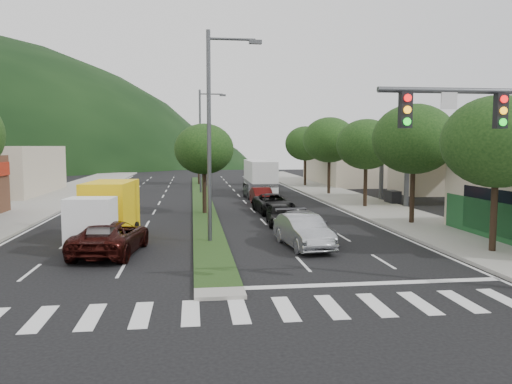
{
  "coord_description": "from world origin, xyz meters",
  "views": [
    {
      "loc": [
        -0.81,
        -15.7,
        4.67
      ],
      "look_at": [
        2.97,
        13.79,
        1.89
      ],
      "focal_mm": 35.0,
      "sensor_mm": 36.0,
      "label": 1
    }
  ],
  "objects": [
    {
      "name": "tree_r_c",
      "position": [
        12.0,
        20.0,
        4.75
      ],
      "size": [
        4.4,
        4.4,
        6.48
      ],
      "color": "black",
      "rests_on": "sidewalk_right"
    },
    {
      "name": "median",
      "position": [
        0.0,
        28.0,
        0.06
      ],
      "size": [
        1.6,
        56.0,
        0.12
      ],
      "primitive_type": "cube",
      "color": "#1D3714",
      "rests_on": "ground"
    },
    {
      "name": "car_queue_b",
      "position": [
        4.64,
        7.98,
        0.7
      ],
      "size": [
        2.48,
        5.02,
        1.4
      ],
      "primitive_type": "imported",
      "rotation": [
        0.0,
        0.0,
        0.11
      ],
      "color": "#535358",
      "rests_on": "ground"
    },
    {
      "name": "tree_med_near",
      "position": [
        0.0,
        18.0,
        4.43
      ],
      "size": [
        4.0,
        4.0,
        6.02
      ],
      "color": "black",
      "rests_on": "median"
    },
    {
      "name": "tree_med_far",
      "position": [
        0.0,
        44.0,
        5.01
      ],
      "size": [
        4.8,
        4.8,
        6.94
      ],
      "color": "black",
      "rests_on": "median"
    },
    {
      "name": "streetlight_near",
      "position": [
        0.21,
        8.0,
        5.58
      ],
      "size": [
        2.6,
        0.25,
        10.0
      ],
      "color": "#47494C",
      "rests_on": "ground"
    },
    {
      "name": "car_queue_d",
      "position": [
        4.72,
        17.98,
        0.67
      ],
      "size": [
        2.56,
        4.98,
        1.34
      ],
      "primitive_type": "imported",
      "rotation": [
        0.0,
        0.0,
        0.07
      ],
      "color": "black",
      "rests_on": "ground"
    },
    {
      "name": "crosswalk",
      "position": [
        0.0,
        -2.0,
        0.01
      ],
      "size": [
        19.0,
        2.2,
        0.01
      ],
      "primitive_type": "cube",
      "color": "silver",
      "rests_on": "ground"
    },
    {
      "name": "tree_r_b",
      "position": [
        12.0,
        12.0,
        5.04
      ],
      "size": [
        4.8,
        4.8,
        6.94
      ],
      "color": "black",
      "rests_on": "sidewalk_right"
    },
    {
      "name": "sidewalk_left",
      "position": [
        -13.0,
        25.0,
        0.07
      ],
      "size": [
        6.0,
        90.0,
        0.15
      ],
      "primitive_type": "cube",
      "color": "gray",
      "rests_on": "ground"
    },
    {
      "name": "tree_r_d",
      "position": [
        12.0,
        30.0,
        5.18
      ],
      "size": [
        5.0,
        5.0,
        7.17
      ],
      "color": "black",
      "rests_on": "sidewalk_right"
    },
    {
      "name": "bldg_right_far",
      "position": [
        19.5,
        44.0,
        2.6
      ],
      "size": [
        10.0,
        16.0,
        5.2
      ],
      "primitive_type": "cube",
      "color": "beige",
      "rests_on": "ground"
    },
    {
      "name": "sedan_silver",
      "position": [
        4.21,
        6.37,
        0.75
      ],
      "size": [
        2.12,
        4.71,
        1.5
      ],
      "primitive_type": "imported",
      "rotation": [
        0.0,
        0.0,
        0.12
      ],
      "color": "#9C9EA3",
      "rests_on": "ground"
    },
    {
      "name": "car_queue_e",
      "position": [
        4.63,
        27.98,
        0.7
      ],
      "size": [
        1.89,
        4.21,
        1.41
      ],
      "primitive_type": "imported",
      "rotation": [
        0.0,
        0.0,
        0.06
      ],
      "color": "#55555A",
      "rests_on": "ground"
    },
    {
      "name": "car_queue_a",
      "position": [
        4.3,
        12.98,
        0.63
      ],
      "size": [
        1.76,
        3.82,
        1.27
      ],
      "primitive_type": "imported",
      "rotation": [
        0.0,
        0.0,
        -0.07
      ],
      "color": "black",
      "rests_on": "ground"
    },
    {
      "name": "gas_canopy",
      "position": [
        19.0,
        22.0,
        4.65
      ],
      "size": [
        12.2,
        8.2,
        5.25
      ],
      "color": "silver",
      "rests_on": "ground"
    },
    {
      "name": "car_queue_c",
      "position": [
        4.61,
        22.98,
        0.68
      ],
      "size": [
        1.55,
        4.16,
        1.36
      ],
      "primitive_type": "imported",
      "rotation": [
        0.0,
        0.0,
        0.03
      ],
      "color": "#490D0C",
      "rests_on": "ground"
    },
    {
      "name": "tree_r_e",
      "position": [
        12.0,
        40.0,
        4.89
      ],
      "size": [
        4.6,
        4.6,
        6.71
      ],
      "color": "black",
      "rests_on": "sidewalk_right"
    },
    {
      "name": "streetlight_mid",
      "position": [
        0.21,
        33.0,
        5.58
      ],
      "size": [
        2.6,
        0.25,
        10.0
      ],
      "color": "#47494C",
      "rests_on": "ground"
    },
    {
      "name": "ground",
      "position": [
        0.0,
        0.0,
        0.0
      ],
      "size": [
        160.0,
        160.0,
        0.0
      ],
      "primitive_type": "plane",
      "color": "black",
      "rests_on": "ground"
    },
    {
      "name": "tree_r_a",
      "position": [
        12.0,
        4.0,
        4.82
      ],
      "size": [
        4.6,
        4.6,
        6.63
      ],
      "color": "black",
      "rests_on": "sidewalk_right"
    },
    {
      "name": "suv_maroon",
      "position": [
        -4.32,
        6.1,
        0.73
      ],
      "size": [
        3.1,
        5.52,
        1.46
      ],
      "primitive_type": "imported",
      "rotation": [
        0.0,
        0.0,
        3.01
      ],
      "color": "black",
      "rests_on": "ground"
    },
    {
      "name": "box_truck",
      "position": [
        -4.86,
        8.54,
        1.38
      ],
      "size": [
        2.75,
        6.08,
        2.91
      ],
      "rotation": [
        0.0,
        0.0,
        3.05
      ],
      "color": "white",
      "rests_on": "ground"
    },
    {
      "name": "motorhome",
      "position": [
        5.67,
        31.84,
        1.72
      ],
      "size": [
        2.78,
        8.44,
        3.22
      ],
      "rotation": [
        0.0,
        0.0,
        -0.02
      ],
      "color": "white",
      "rests_on": "ground"
    },
    {
      "name": "sidewalk_right",
      "position": [
        12.5,
        25.0,
        0.07
      ],
      "size": [
        5.0,
        90.0,
        0.15
      ],
      "primitive_type": "cube",
      "color": "gray",
      "rests_on": "ground"
    }
  ]
}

